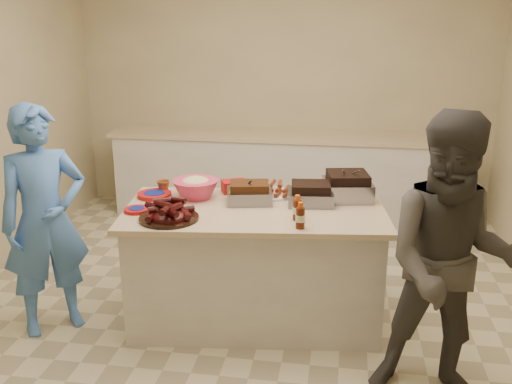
% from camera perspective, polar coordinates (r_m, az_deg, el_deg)
% --- Properties ---
extents(room, '(4.50, 5.00, 2.70)m').
position_cam_1_polar(room, '(4.33, -1.35, -11.85)').
color(room, '#C9B98C').
rests_on(room, ground).
extents(back_counter, '(3.60, 0.64, 0.90)m').
position_cam_1_polar(back_counter, '(6.18, 2.28, 1.77)').
color(back_counter, silver).
rests_on(back_counter, ground).
extents(island, '(1.87, 1.14, 0.84)m').
position_cam_1_polar(island, '(4.26, -0.11, -12.39)').
color(island, silver).
rests_on(island, ground).
extents(rib_platter, '(0.44, 0.44, 0.16)m').
position_cam_1_polar(rib_platter, '(3.74, -8.69, -2.73)').
color(rib_platter, '#390808').
rests_on(rib_platter, island).
extents(pulled_pork_tray, '(0.35, 0.29, 0.09)m').
position_cam_1_polar(pulled_pork_tray, '(4.02, -0.68, -1.06)').
color(pulled_pork_tray, '#47230F').
rests_on(pulled_pork_tray, island).
extents(brisket_tray, '(0.34, 0.29, 0.09)m').
position_cam_1_polar(brisket_tray, '(4.01, 5.46, -1.17)').
color(brisket_tray, black).
rests_on(brisket_tray, island).
extents(roasting_pan, '(0.38, 0.38, 0.13)m').
position_cam_1_polar(roasting_pan, '(4.16, 9.07, -0.64)').
color(roasting_pan, gray).
rests_on(roasting_pan, island).
extents(coleslaw_bowl, '(0.37, 0.37, 0.23)m').
position_cam_1_polar(coleslaw_bowl, '(4.15, -6.01, -0.58)').
color(coleslaw_bowl, '#D5345A').
rests_on(coleslaw_bowl, island).
extents(sausage_plate, '(0.34, 0.34, 0.06)m').
position_cam_1_polar(sausage_plate, '(4.19, 1.53, -0.29)').
color(sausage_plate, silver).
rests_on(sausage_plate, island).
extents(mac_cheese_dish, '(0.35, 0.29, 0.08)m').
position_cam_1_polar(mac_cheese_dish, '(4.19, 9.01, -0.49)').
color(mac_cheese_dish, '#EAA903').
rests_on(mac_cheese_dish, island).
extents(bbq_bottle_a, '(0.06, 0.06, 0.17)m').
position_cam_1_polar(bbq_bottle_a, '(3.56, 4.42, -3.62)').
color(bbq_bottle_a, '#421708').
rests_on(bbq_bottle_a, island).
extents(bbq_bottle_b, '(0.06, 0.06, 0.17)m').
position_cam_1_polar(bbq_bottle_b, '(3.70, 4.12, -2.79)').
color(bbq_bottle_b, '#421708').
rests_on(bbq_bottle_b, island).
extents(mustard_bottle, '(0.05, 0.05, 0.11)m').
position_cam_1_polar(mustard_bottle, '(3.96, -2.58, -1.39)').
color(mustard_bottle, '#E5B402').
rests_on(mustard_bottle, island).
extents(sauce_bowl, '(0.13, 0.06, 0.13)m').
position_cam_1_polar(sauce_bowl, '(4.13, 0.62, -0.53)').
color(sauce_bowl, silver).
rests_on(sauce_bowl, island).
extents(plate_stack_large, '(0.27, 0.27, 0.03)m').
position_cam_1_polar(plate_stack_large, '(4.21, -10.11, -0.47)').
color(plate_stack_large, '#A0100F').
rests_on(plate_stack_large, island).
extents(plate_stack_small, '(0.19, 0.19, 0.02)m').
position_cam_1_polar(plate_stack_small, '(3.92, -11.82, -1.93)').
color(plate_stack_small, '#A0100F').
rests_on(plate_stack_small, island).
extents(plastic_cup, '(0.11, 0.10, 0.10)m').
position_cam_1_polar(plastic_cup, '(4.30, -9.22, -0.03)').
color(plastic_cup, brown).
rests_on(plastic_cup, island).
extents(basket_stack, '(0.22, 0.19, 0.09)m').
position_cam_1_polar(basket_stack, '(4.26, -2.19, 0.00)').
color(basket_stack, '#A0100F').
rests_on(basket_stack, island).
extents(guest_blue, '(1.47, 1.57, 0.38)m').
position_cam_1_polar(guest_blue, '(4.39, -19.26, -12.48)').
color(guest_blue, '#4A80D3').
rests_on(guest_blue, ground).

